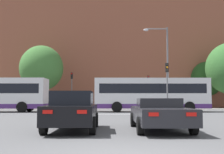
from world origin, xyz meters
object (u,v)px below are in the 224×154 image
at_px(bus_crossing_lead, 151,94).
at_px(traffic_light_near_right, 167,79).
at_px(pedestrian_waiting, 140,101).
at_px(pedestrian_walking_west, 157,101).
at_px(pedestrian_walking_east, 137,101).
at_px(car_roadster_right, 159,114).
at_px(car_saloon_left, 73,111).
at_px(traffic_light_far_right, 148,86).
at_px(street_lamp_junction, 164,60).
at_px(traffic_light_far_left, 72,85).

xyz_separation_m(bus_crossing_lead, traffic_light_near_right, (0.98, -2.92, 1.21)).
distance_m(pedestrian_waiting, pedestrian_walking_west, 2.15).
bearing_deg(pedestrian_walking_east, car_roadster_right, 37.40).
bearing_deg(bus_crossing_lead, pedestrian_walking_east, 3.77).
bearing_deg(traffic_light_near_right, pedestrian_waiting, 95.23).
xyz_separation_m(car_roadster_right, traffic_light_near_right, (3.12, 13.03, 2.28)).
distance_m(car_saloon_left, traffic_light_near_right, 14.85).
xyz_separation_m(car_saloon_left, traffic_light_far_right, (6.47, 23.56, 2.00)).
distance_m(car_saloon_left, pedestrian_walking_west, 24.84).
distance_m(car_roadster_right, pedestrian_walking_west, 23.93).
relative_size(car_saloon_left, pedestrian_walking_east, 2.54).
bearing_deg(traffic_light_near_right, car_roadster_right, -103.46).
bearing_deg(street_lamp_junction, pedestrian_walking_east, 101.37).
bearing_deg(car_saloon_left, pedestrian_waiting, 77.04).
height_order(traffic_light_far_right, pedestrian_walking_west, traffic_light_far_right).
bearing_deg(car_roadster_right, street_lamp_junction, 78.23).
relative_size(street_lamp_junction, pedestrian_waiting, 5.09).
xyz_separation_m(traffic_light_far_left, street_lamp_junction, (9.95, -8.50, 1.92)).
xyz_separation_m(traffic_light_near_right, pedestrian_walking_west, (0.91, 10.56, -1.93)).
xyz_separation_m(traffic_light_far_right, street_lamp_junction, (0.33, -8.04, 2.18)).
height_order(car_saloon_left, bus_crossing_lead, bus_crossing_lead).
bearing_deg(traffic_light_far_right, traffic_light_far_left, 177.25).
xyz_separation_m(traffic_light_far_right, pedestrian_waiting, (-0.92, 1.00, -1.85)).
height_order(bus_crossing_lead, traffic_light_far_left, traffic_light_far_left).
height_order(car_roadster_right, traffic_light_near_right, traffic_light_near_right).
xyz_separation_m(pedestrian_waiting, pedestrian_walking_west, (1.96, -0.89, 0.08)).
relative_size(bus_crossing_lead, traffic_light_far_left, 2.40).
height_order(traffic_light_far_right, street_lamp_junction, street_lamp_junction).
relative_size(street_lamp_junction, pedestrian_walking_east, 4.84).
relative_size(car_roadster_right, pedestrian_walking_east, 2.84).
height_order(bus_crossing_lead, traffic_light_near_right, traffic_light_near_right).
relative_size(pedestrian_waiting, pedestrian_walking_east, 0.95).
bearing_deg(bus_crossing_lead, pedestrian_walking_west, -13.87).
bearing_deg(bus_crossing_lead, traffic_light_far_right, -6.41).
bearing_deg(pedestrian_waiting, car_saloon_left, 14.42).
relative_size(car_saloon_left, pedestrian_walking_west, 2.48).
height_order(traffic_light_near_right, pedestrian_waiting, traffic_light_near_right).
height_order(car_saloon_left, pedestrian_walking_west, pedestrian_walking_west).
bearing_deg(traffic_light_far_left, traffic_light_far_right, -2.75).
xyz_separation_m(traffic_light_far_left, pedestrian_waiting, (8.70, 0.54, -2.11)).
height_order(traffic_light_far_right, traffic_light_far_left, traffic_light_far_left).
bearing_deg(traffic_light_far_right, car_saloon_left, -105.34).
height_order(car_saloon_left, traffic_light_far_right, traffic_light_far_right).
distance_m(traffic_light_far_left, street_lamp_junction, 13.23).
relative_size(bus_crossing_lead, traffic_light_near_right, 2.49).
xyz_separation_m(traffic_light_near_right, traffic_light_far_left, (-9.75, 10.90, 0.10)).
bearing_deg(traffic_light_far_right, traffic_light_near_right, -89.28).
xyz_separation_m(car_roadster_right, traffic_light_far_left, (-6.63, 23.93, 2.38)).
relative_size(pedestrian_waiting, pedestrian_walking_west, 0.93).
xyz_separation_m(traffic_light_near_right, pedestrian_waiting, (-1.05, 11.44, -2.01)).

